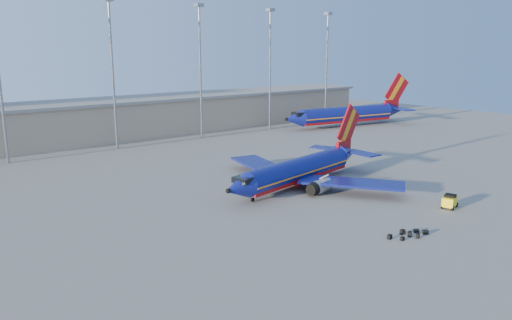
% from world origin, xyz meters
% --- Properties ---
extents(ground, '(220.00, 220.00, 0.00)m').
position_xyz_m(ground, '(0.00, 0.00, 0.00)').
color(ground, slate).
rests_on(ground, ground).
extents(terminal_building, '(122.00, 16.00, 8.50)m').
position_xyz_m(terminal_building, '(10.00, 58.00, 4.32)').
color(terminal_building, '#9C8A6C').
rests_on(terminal_building, ground).
extents(light_mast_row, '(101.60, 1.60, 28.65)m').
position_xyz_m(light_mast_row, '(5.00, 46.00, 17.55)').
color(light_mast_row, gray).
rests_on(light_mast_row, ground).
extents(aircraft_main, '(31.42, 29.97, 10.71)m').
position_xyz_m(aircraft_main, '(3.92, 3.37, 2.29)').
color(aircraft_main, navy).
rests_on(aircraft_main, ground).
extents(aircraft_second, '(38.53, 16.00, 13.16)m').
position_xyz_m(aircraft_second, '(53.23, 36.24, 3.02)').
color(aircraft_second, navy).
rests_on(aircraft_second, ground).
extents(baggage_tug, '(2.67, 1.99, 1.72)m').
position_xyz_m(baggage_tug, '(10.72, -15.96, 0.89)').
color(baggage_tug, yellow).
rests_on(baggage_tug, ground).
extents(luggage_pile, '(4.76, 2.12, 0.52)m').
position_xyz_m(luggage_pile, '(-1.50, -18.40, 0.23)').
color(luggage_pile, black).
rests_on(luggage_pile, ground).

